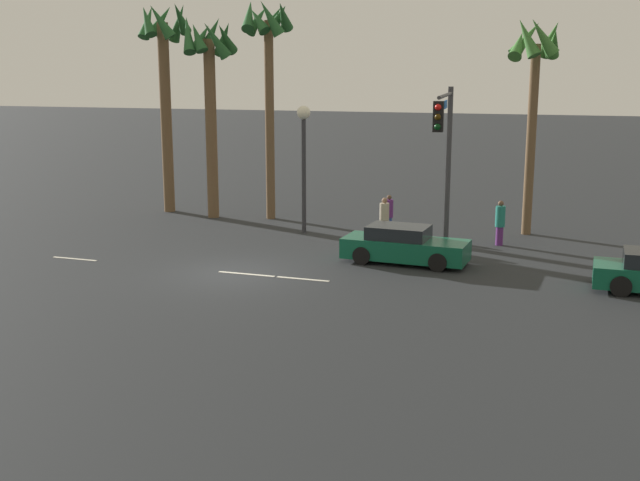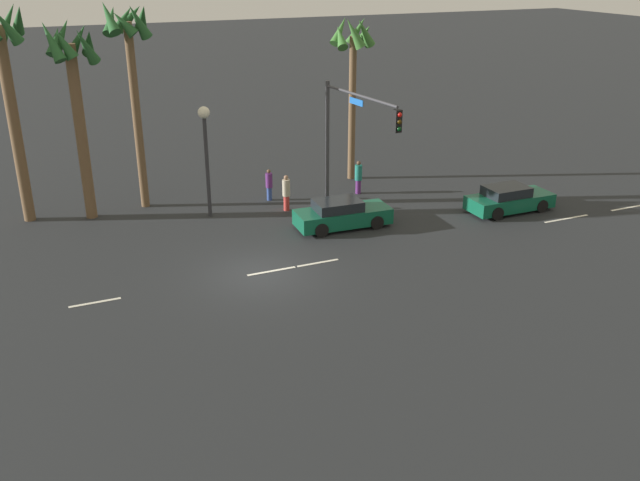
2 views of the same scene
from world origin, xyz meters
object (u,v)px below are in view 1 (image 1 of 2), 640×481
car_0 (404,246)px  palm_tree_3 (210,74)px  pedestrian_0 (389,213)px  pedestrian_1 (500,222)px  palm_tree_0 (268,52)px  palm_tree_2 (165,65)px  traffic_signal (445,141)px  palm_tree_1 (535,70)px  streetlamp (304,143)px  pedestrian_2 (384,219)px

car_0 → palm_tree_3: 13.47m
pedestrian_0 → pedestrian_1: (4.67, -0.85, 0.07)m
pedestrian_0 → palm_tree_0: palm_tree_0 is taller
car_0 → palm_tree_2: bearing=152.8°
pedestrian_0 → palm_tree_2: palm_tree_2 is taller
palm_tree_0 → palm_tree_2: palm_tree_0 is taller
traffic_signal → pedestrian_1: bearing=55.5°
palm_tree_0 → palm_tree_1: palm_tree_0 is taller
streetlamp → pedestrian_1: 8.58m
streetlamp → palm_tree_3: palm_tree_3 is taller
pedestrian_2 → palm_tree_2: 13.67m
palm_tree_2 → pedestrian_2: bearing=-17.3°
pedestrian_2 → palm_tree_0: (-6.34, 3.40, 6.59)m
palm_tree_1 → palm_tree_3: 14.18m
traffic_signal → palm_tree_1: palm_tree_1 is taller
pedestrian_1 → palm_tree_2: size_ratio=0.18×
palm_tree_2 → pedestrian_0: bearing=-9.2°
traffic_signal → pedestrian_2: traffic_signal is taller
traffic_signal → pedestrian_1: size_ratio=3.47×
car_0 → traffic_signal: traffic_signal is taller
car_0 → palm_tree_2: palm_tree_2 is taller
palm_tree_2 → car_0: bearing=-27.2°
car_0 → pedestrian_1: 5.03m
palm_tree_2 → streetlamp: bearing=-19.9°
palm_tree_3 → palm_tree_0: bearing=11.9°
pedestrian_1 → pedestrian_2: (-4.42, -0.95, 0.02)m
palm_tree_1 → palm_tree_0: bearing=-179.4°
pedestrian_1 → palm_tree_3: bearing=171.9°
pedestrian_1 → palm_tree_1: palm_tree_1 is taller
pedestrian_2 → pedestrian_0: bearing=98.1°
pedestrian_0 → palm_tree_1: (5.48, 1.73, 5.89)m
palm_tree_1 → palm_tree_3: (-14.16, -0.68, -0.15)m
car_0 → palm_tree_1: bearing=61.1°
pedestrian_1 → palm_tree_1: 6.42m
streetlamp → pedestrian_1: streetlamp is taller
pedestrian_2 → palm_tree_0: 9.76m
palm_tree_3 → streetlamp: bearing=-21.7°
car_0 → palm_tree_1: (3.69, 6.69, 6.13)m
palm_tree_0 → palm_tree_3: palm_tree_0 is taller
pedestrian_2 → pedestrian_1: bearing=12.2°
traffic_signal → streetlamp: bearing=159.1°
streetlamp → pedestrian_1: bearing=1.4°
traffic_signal → pedestrian_2: (-2.62, 1.65, -3.28)m
pedestrian_0 → palm_tree_3: 10.46m
traffic_signal → palm_tree_0: 10.81m
streetlamp → pedestrian_0: 4.62m
streetlamp → palm_tree_1: size_ratio=0.60×
pedestrian_1 → palm_tree_2: palm_tree_2 is taller
palm_tree_1 → palm_tree_3: bearing=-177.3°
traffic_signal → palm_tree_3: 12.63m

